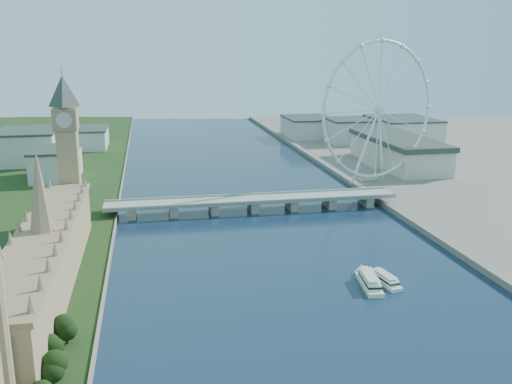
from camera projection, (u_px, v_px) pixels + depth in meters
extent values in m
cube|color=tan|center=(46.00, 262.00, 280.67)|extent=(24.00, 200.00, 28.00)
cone|color=#937A59|center=(39.00, 192.00, 271.87)|extent=(12.00, 12.00, 40.00)
cube|color=tan|center=(69.00, 167.00, 377.19)|extent=(13.00, 13.00, 80.00)
cube|color=#937A59|center=(65.00, 119.00, 369.36)|extent=(15.00, 15.00, 14.00)
pyramid|color=#2D3833|center=(62.00, 75.00, 362.52)|extent=(20.02, 20.02, 20.00)
cube|color=gray|center=(253.00, 200.00, 429.82)|extent=(220.00, 22.00, 2.00)
cube|color=gray|center=(132.00, 212.00, 414.64)|extent=(6.00, 20.00, 7.50)
cube|color=gray|center=(173.00, 210.00, 420.08)|extent=(6.00, 20.00, 7.50)
cube|color=gray|center=(214.00, 208.00, 425.53)|extent=(6.00, 20.00, 7.50)
cube|color=gray|center=(253.00, 206.00, 430.98)|extent=(6.00, 20.00, 7.50)
cube|color=gray|center=(292.00, 204.00, 436.43)|extent=(6.00, 20.00, 7.50)
cube|color=gray|center=(329.00, 202.00, 441.88)|extent=(6.00, 20.00, 7.50)
cube|color=gray|center=(366.00, 200.00, 447.32)|extent=(6.00, 20.00, 7.50)
torus|color=silver|center=(379.00, 110.00, 489.46)|extent=(113.60, 39.12, 118.60)
cylinder|color=silver|center=(379.00, 110.00, 489.46)|extent=(7.25, 6.61, 6.00)
cube|color=gray|center=(367.00, 180.00, 514.08)|extent=(14.00, 10.00, 2.00)
cube|color=beige|center=(56.00, 164.00, 522.76)|extent=(40.00, 60.00, 26.00)
cube|color=beige|center=(29.00, 147.00, 600.48)|extent=(60.00, 80.00, 32.00)
cube|color=beige|center=(86.00, 138.00, 686.99)|extent=(50.00, 70.00, 22.00)
cube|color=beige|center=(352.00, 131.00, 727.13)|extent=(60.00, 60.00, 28.00)
cube|color=beige|center=(402.00, 131.00, 718.73)|extent=(70.00, 90.00, 30.00)
cube|color=beige|center=(308.00, 127.00, 777.51)|extent=(60.00, 80.00, 24.00)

